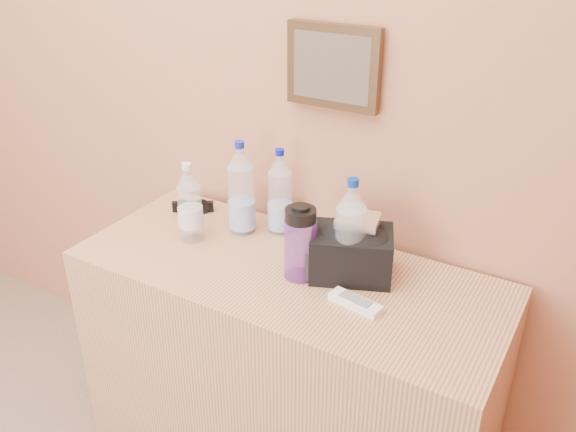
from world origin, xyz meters
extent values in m
plane|color=#B1724B|center=(0.00, 2.00, 1.35)|extent=(4.00, 0.00, 4.00)
cube|color=tan|center=(0.48, 1.70, 0.42)|extent=(1.34, 0.56, 0.84)
cylinder|color=silver|center=(0.22, 1.84, 0.98)|extent=(0.09, 0.09, 0.28)
cylinder|color=#111FA9|center=(0.22, 1.84, 1.15)|extent=(0.03, 0.03, 0.02)
cylinder|color=silver|center=(0.33, 1.90, 0.97)|extent=(0.08, 0.08, 0.26)
cylinder|color=#090DBD|center=(0.33, 1.90, 1.12)|extent=(0.03, 0.03, 0.02)
cylinder|color=white|center=(0.66, 1.74, 0.98)|extent=(0.09, 0.09, 0.29)
cylinder|color=#082D98|center=(0.66, 1.74, 1.15)|extent=(0.03, 0.03, 0.02)
cylinder|color=silver|center=(0.11, 1.71, 0.95)|extent=(0.08, 0.08, 0.23)
cylinder|color=silver|center=(0.11, 1.71, 1.10)|extent=(0.03, 0.03, 0.02)
cylinder|color=purple|center=(0.53, 1.69, 0.93)|extent=(0.10, 0.10, 0.19)
cylinder|color=black|center=(0.53, 1.69, 1.05)|extent=(0.09, 0.09, 0.05)
cube|color=silver|center=(0.74, 1.64, 0.85)|extent=(0.16, 0.07, 0.02)
cube|color=silver|center=(0.66, 1.80, 1.01)|extent=(0.14, 0.13, 0.03)
camera|label=1|loc=(1.28, 0.34, 1.84)|focal=38.00mm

